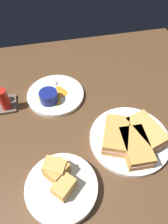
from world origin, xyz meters
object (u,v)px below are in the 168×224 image
object	(u,v)px
spoon_by_gravy_ramekin	(55,84)
ramekin_light_gravy	(49,96)
sandwich_half_far	(135,147)
ramekin_dark_sauce	(149,134)
spoon_by_dark_ramekin	(133,139)
bread_basket_rear	(61,185)
plate_chips_companion	(56,95)
sandwich_half_near	(116,135)
condiment_caddy	(3,100)
plate_sandwich_main	(129,139)
sandwich_half_extra	(146,132)

from	to	relation	value
spoon_by_gravy_ramekin	ramekin_light_gravy	bearing A→B (deg)	158.21
sandwich_half_far	ramekin_dark_sauce	bearing A→B (deg)	-60.08
spoon_by_dark_ramekin	bread_basket_rear	size ratio (longest dim) A/B	0.49
ramekin_dark_sauce	plate_chips_companion	bearing A→B (deg)	45.00
sandwich_half_near	spoon_by_dark_ramekin	xyz separation A→B (cm)	(-1.31, -5.75, -2.04)
sandwich_half_near	plate_chips_companion	world-z (taller)	sandwich_half_near
sandwich_half_far	bread_basket_rear	size ratio (longest dim) A/B	0.67
condiment_caddy	ramekin_dark_sauce	bearing A→B (deg)	-119.02
plate_sandwich_main	sandwich_half_near	world-z (taller)	sandwich_half_near
sandwich_half_far	ramekin_light_gravy	size ratio (longest dim) A/B	1.98
plate_sandwich_main	ramekin_light_gravy	world-z (taller)	ramekin_light_gravy
plate_sandwich_main	plate_chips_companion	xyz separation A→B (cm)	(25.68, 21.33, 0.00)
plate_chips_companion	sandwich_half_extra	bearing A→B (deg)	-134.75
sandwich_half_far	condiment_caddy	world-z (taller)	condiment_caddy
plate_chips_companion	ramekin_light_gravy	xyz separation A→B (cm)	(-3.33, 2.77, 3.12)
plate_chips_companion	condiment_caddy	xyz separation A→B (cm)	(-1.20, 19.61, 2.61)
sandwich_half_extra	ramekin_dark_sauce	bearing A→B (deg)	-142.47
ramekin_light_gravy	bread_basket_rear	distance (cm)	33.47
plate_sandwich_main	bread_basket_rear	size ratio (longest dim) A/B	1.31
plate_sandwich_main	bread_basket_rear	distance (cm)	26.98
plate_sandwich_main	condiment_caddy	world-z (taller)	condiment_caddy
sandwich_half_near	spoon_by_gravy_ramekin	bearing A→B (deg)	27.85
spoon_by_dark_ramekin	ramekin_light_gravy	size ratio (longest dim) A/B	1.45
plate_chips_companion	bread_basket_rear	world-z (taller)	bread_basket_rear
plate_chips_companion	spoon_by_gravy_ramekin	distance (cm)	4.91
plate_sandwich_main	bread_basket_rear	xyz separation A→B (cm)	(-11.07, 24.55, 1.55)
sandwich_half_extra	ramekin_light_gravy	size ratio (longest dim) A/B	2.14
sandwich_half_extra	ramekin_dark_sauce	xyz separation A→B (cm)	(-1.00, -0.77, -0.13)
plate_sandwich_main	spoon_by_gravy_ramekin	distance (cm)	36.92
plate_sandwich_main	ramekin_light_gravy	size ratio (longest dim) A/B	3.86
plate_chips_companion	ramekin_light_gravy	size ratio (longest dim) A/B	3.23
sandwich_half_far	sandwich_half_extra	xyz separation A→B (cm)	(4.59, -5.46, 0.00)
spoon_by_dark_ramekin	spoon_by_gravy_ramekin	bearing A→B (deg)	34.60
ramekin_dark_sauce	bread_basket_rear	world-z (taller)	bread_basket_rear
sandwich_half_far	spoon_by_gravy_ramekin	distance (cm)	40.97
sandwich_half_extra	plate_chips_companion	world-z (taller)	sandwich_half_extra
spoon_by_dark_ramekin	plate_chips_companion	xyz separation A→B (cm)	(26.56, 22.06, -1.16)
sandwich_half_far	sandwich_half_extra	world-z (taller)	same
sandwich_half_far	ramekin_dark_sauce	distance (cm)	7.19
spoon_by_dark_ramekin	ramekin_light_gravy	bearing A→B (deg)	46.90
plate_sandwich_main	sandwich_half_extra	size ratio (longest dim) A/B	1.80
spoon_by_dark_ramekin	spoon_by_gravy_ramekin	distance (cm)	38.04
ramekin_dark_sauce	spoon_by_gravy_ramekin	world-z (taller)	ramekin_dark_sauce
spoon_by_dark_ramekin	spoon_by_gravy_ramekin	xyz separation A→B (cm)	(31.31, 21.60, 0.00)
plate_chips_companion	spoon_by_dark_ramekin	bearing A→B (deg)	-140.30
sandwich_half_near	ramekin_light_gravy	bearing A→B (deg)	41.02
sandwich_half_near	sandwich_half_extra	world-z (taller)	same
spoon_by_gravy_ramekin	sandwich_half_far	bearing A→B (deg)	-150.04
plate_chips_companion	bread_basket_rear	bearing A→B (deg)	174.98
sandwich_half_far	plate_chips_companion	xyz separation A→B (cm)	(30.71, 20.89, -3.20)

